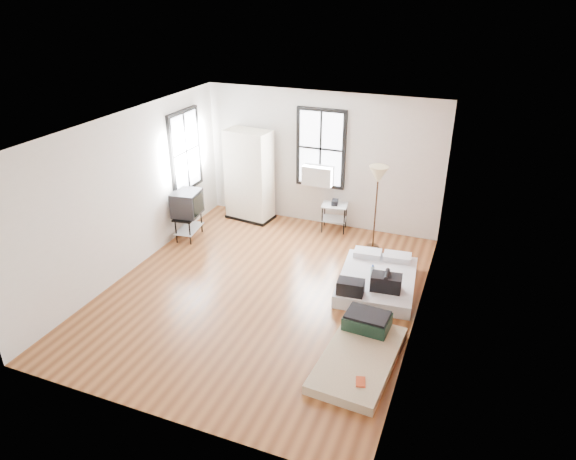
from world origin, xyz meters
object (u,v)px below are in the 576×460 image
at_px(floor_lamp, 378,179).
at_px(side_table, 335,210).
at_px(tv_stand, 187,205).
at_px(mattress_bare, 361,349).
at_px(mattress_main, 377,280).
at_px(wardrobe, 249,176).

bearing_deg(floor_lamp, side_table, 153.13).
xyz_separation_m(side_table, tv_stand, (-2.63, -1.40, 0.25)).
bearing_deg(mattress_bare, tv_stand, 154.20).
distance_m(mattress_main, tv_stand, 4.03).
bearing_deg(mattress_bare, side_table, 115.79).
distance_m(mattress_main, wardrobe, 3.81).
distance_m(mattress_bare, side_table, 4.06).
bearing_deg(wardrobe, floor_lamp, -0.77).
relative_size(wardrobe, side_table, 2.88).
relative_size(mattress_bare, tv_stand, 1.81).
relative_size(wardrobe, floor_lamp, 1.18).
bearing_deg(mattress_main, wardrobe, 144.79).
bearing_deg(tv_stand, side_table, 20.23).
relative_size(mattress_bare, side_table, 2.64).
distance_m(mattress_bare, wardrobe, 5.09).
relative_size(mattress_main, mattress_bare, 0.99).
bearing_deg(mattress_main, mattress_bare, -89.54).
bearing_deg(tv_stand, floor_lamp, 6.67).
xyz_separation_m(wardrobe, side_table, (1.89, 0.07, -0.52)).
relative_size(mattress_bare, wardrobe, 0.92).
height_order(mattress_main, side_table, side_table).
height_order(wardrobe, floor_lamp, wardrobe).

